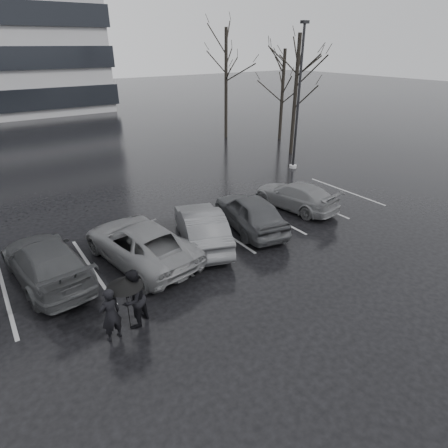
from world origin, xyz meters
TOP-DOWN VIEW (x-y plane):
  - ground at (0.00, 0.00)m, footprint 160.00×160.00m
  - car_main at (1.80, 1.93)m, footprint 2.69×4.80m
  - car_west_a at (-0.70, 1.90)m, footprint 3.03×4.83m
  - car_west_b at (-3.23, 2.10)m, footprint 3.22×5.61m
  - car_west_c at (-6.39, 2.67)m, footprint 2.55×5.17m
  - car_east at (5.02, 2.44)m, footprint 2.43×4.65m
  - pedestrian_left at (-5.56, -1.40)m, footprint 0.67×0.50m
  - pedestrian_right at (-4.81, -1.18)m, footprint 1.10×1.05m
  - umbrella at (-5.01, -1.21)m, footprint 1.00×1.00m
  - lamp_post at (9.59, 7.28)m, footprint 0.47×0.47m
  - stall_stripes at (-0.80, 2.50)m, footprint 19.72×5.00m
  - tree_east at (12.00, 10.00)m, footprint 0.26×0.26m
  - tree_ne at (14.50, 14.00)m, footprint 0.26×0.26m
  - tree_north at (11.00, 17.00)m, footprint 0.26×0.26m

SIDE VIEW (x-z plane):
  - ground at x=0.00m, z-range 0.00..0.00m
  - stall_stripes at x=-0.80m, z-range 0.00..0.00m
  - car_east at x=5.02m, z-range 0.00..1.29m
  - car_west_c at x=-6.39m, z-range 0.00..1.45m
  - car_west_b at x=-3.23m, z-range 0.00..1.47m
  - car_west_a at x=-0.70m, z-range 0.00..1.50m
  - car_main at x=1.80m, z-range 0.00..1.54m
  - pedestrian_left at x=-5.56m, z-range 0.00..1.65m
  - pedestrian_right at x=-4.81m, z-range 0.00..1.80m
  - umbrella at x=-5.01m, z-range 0.69..2.38m
  - tree_ne at x=14.50m, z-range 0.00..7.00m
  - lamp_post at x=9.59m, z-range -0.36..8.16m
  - tree_east at x=12.00m, z-range 0.00..8.00m
  - tree_north at x=11.00m, z-range 0.00..8.50m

